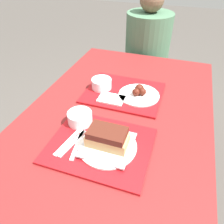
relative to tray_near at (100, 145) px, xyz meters
name	(u,v)px	position (x,y,z in m)	size (l,w,h in m)	color
ground_plane	(114,199)	(0.00, 0.20, -0.74)	(12.00, 12.00, 0.00)	#4C4742
picnic_table	(115,131)	(0.00, 0.20, -0.10)	(0.90, 1.54, 0.74)	maroon
picnic_bench_far	(148,83)	(0.00, 1.19, -0.36)	(0.86, 0.28, 0.45)	maroon
tray_near	(100,145)	(0.00, 0.00, 0.00)	(0.42, 0.34, 0.01)	#B21419
tray_far	(124,93)	(-0.02, 0.42, 0.00)	(0.42, 0.34, 0.01)	#B21419
bowl_coleslaw_near	(80,117)	(-0.13, 0.10, 0.04)	(0.11, 0.11, 0.06)	silver
brisket_sandwich_plate	(108,141)	(0.04, 0.00, 0.04)	(0.24, 0.24, 0.09)	white
plastic_fork_near	(73,143)	(-0.11, -0.03, 0.01)	(0.05, 0.17, 0.00)	white
plastic_knife_near	(77,144)	(-0.08, -0.03, 0.01)	(0.05, 0.17, 0.00)	white
plastic_spoon_near	(68,142)	(-0.13, -0.03, 0.01)	(0.04, 0.17, 0.00)	white
condiment_packet	(109,132)	(0.01, 0.08, 0.01)	(0.04, 0.03, 0.01)	teal
bowl_coleslaw_far	(102,83)	(-0.15, 0.42, 0.04)	(0.11, 0.11, 0.06)	silver
wings_plate_far	(139,93)	(0.07, 0.41, 0.02)	(0.22, 0.22, 0.06)	white
napkin_far	(111,99)	(-0.06, 0.32, 0.01)	(0.14, 0.10, 0.01)	white
person_seated_across	(148,44)	(-0.04, 1.19, 0.00)	(0.36, 0.36, 0.72)	#477051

